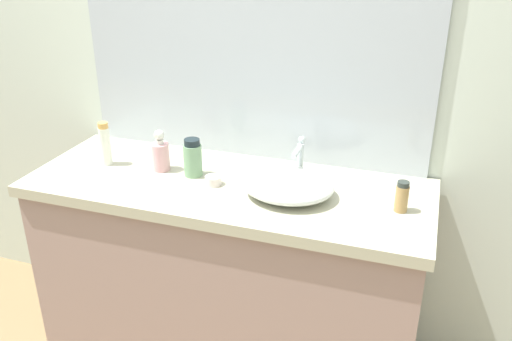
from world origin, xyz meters
TOP-DOWN VIEW (x-y plane):
  - bathroom_wall_rear at (0.00, 0.73)m, footprint 6.00×0.06m
  - vanity_counter at (0.09, 0.39)m, footprint 1.57×0.59m
  - wall_mirror_panel at (0.09, 0.69)m, footprint 1.47×0.01m
  - sink_basin at (0.34, 0.37)m, footprint 0.34×0.29m
  - faucet at (0.34, 0.53)m, footprint 0.03×0.14m
  - soap_dispenser at (-0.21, 0.43)m, footprint 0.07×0.07m
  - lotion_bottle at (-0.07, 0.42)m, footprint 0.07×0.07m
  - perfume_bottle at (0.74, 0.38)m, footprint 0.05×0.05m
  - spray_can at (-0.45, 0.41)m, footprint 0.04×0.04m
  - candle_jar at (0.04, 0.37)m, footprint 0.06×0.06m

SIDE VIEW (x-z plane):
  - vanity_counter at x=0.09m, z-range 0.00..0.87m
  - candle_jar at x=0.04m, z-range 0.87..0.90m
  - sink_basin at x=0.34m, z-range 0.87..0.95m
  - perfume_bottle at x=0.74m, z-range 0.86..0.98m
  - soap_dispenser at x=-0.21m, z-range 0.85..1.02m
  - lotion_bottle at x=-0.07m, z-range 0.86..1.02m
  - spray_can at x=-0.45m, z-range 0.86..1.05m
  - faucet at x=0.34m, z-range 0.88..1.05m
  - bathroom_wall_rear at x=0.00m, z-range 0.00..2.60m
  - wall_mirror_panel at x=0.09m, z-range 0.87..1.94m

